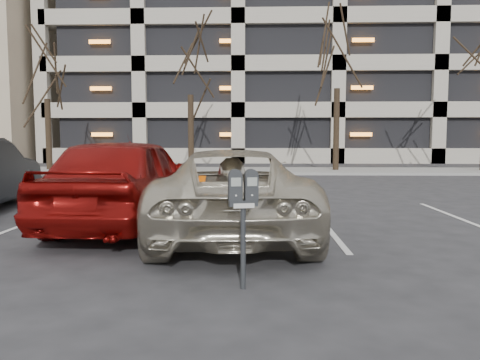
{
  "coord_description": "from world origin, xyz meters",
  "views": [
    {
      "loc": [
        0.09,
        -6.65,
        1.59
      ],
      "look_at": [
        -0.07,
        -1.61,
        1.15
      ],
      "focal_mm": 35.0,
      "sensor_mm": 36.0,
      "label": 1
    }
  ],
  "objects": [
    {
      "name": "tree_a",
      "position": [
        -10.0,
        16.0,
        5.68
      ],
      "size": [
        3.46,
        3.46,
        7.86
      ],
      "color": "black",
      "rests_on": "ground"
    },
    {
      "name": "ground",
      "position": [
        0.0,
        0.0,
        0.0
      ],
      "size": [
        140.0,
        140.0,
        0.0
      ],
      "primitive_type": "plane",
      "color": "#28282B",
      "rests_on": "ground"
    },
    {
      "name": "suv_silver",
      "position": [
        -0.3,
        1.1,
        0.71
      ],
      "size": [
        2.7,
        5.27,
        1.43
      ],
      "rotation": [
        0.0,
        0.0,
        3.21
      ],
      "color": "beige",
      "rests_on": "ground"
    },
    {
      "name": "tree_c",
      "position": [
        4.0,
        16.0,
        6.43
      ],
      "size": [
        3.91,
        3.91,
        8.89
      ],
      "color": "black",
      "rests_on": "ground"
    },
    {
      "name": "tree_b",
      "position": [
        -3.0,
        16.0,
        5.97
      ],
      "size": [
        3.63,
        3.63,
        8.26
      ],
      "color": "black",
      "rests_on": "ground"
    },
    {
      "name": "sidewalk",
      "position": [
        0.0,
        16.0,
        0.06
      ],
      "size": [
        80.0,
        4.0,
        0.12
      ],
      "primitive_type": "cube",
      "color": "gray",
      "rests_on": "ground"
    },
    {
      "name": "stall_lines",
      "position": [
        -1.4,
        2.3,
        0.01
      ],
      "size": [
        16.9,
        5.2,
        0.0
      ],
      "color": "silver",
      "rests_on": "ground"
    },
    {
      "name": "parking_meter",
      "position": [
        -0.03,
        -1.78,
        0.96
      ],
      "size": [
        0.34,
        0.18,
        1.25
      ],
      "rotation": [
        0.0,
        0.0,
        0.2
      ],
      "color": "black",
      "rests_on": "ground"
    },
    {
      "name": "parking_garage",
      "position": [
        12.0,
        33.84,
        9.26
      ],
      "size": [
        52.0,
        20.0,
        19.0
      ],
      "color": "black",
      "rests_on": "ground"
    },
    {
      "name": "car_red",
      "position": [
        -2.24,
        1.8,
        0.83
      ],
      "size": [
        2.11,
        4.93,
        1.66
      ],
      "primitive_type": "imported",
      "rotation": [
        0.0,
        0.0,
        3.11
      ],
      "color": "maroon",
      "rests_on": "ground"
    }
  ]
}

